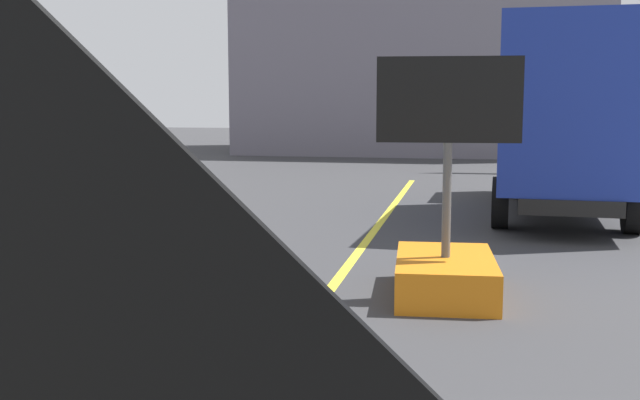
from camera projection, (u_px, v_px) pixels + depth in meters
The scene contains 6 objects.
arrow_board_trailer at pixel (446, 254), 8.64m from camera, with size 1.60×1.87×2.70m.
box_truck at pixel (562, 116), 14.49m from camera, with size 2.70×7.11×3.60m.
pickup_car at pixel (68, 243), 8.18m from camera, with size 2.35×4.70×1.38m.
highway_guide_sign at pixel (585, 59), 22.89m from camera, with size 2.79×0.18×5.00m.
far_building_block at pixel (421, 29), 31.90m from camera, with size 14.48×7.64×10.30m, color slate.
traffic_cone_mid_lane at pixel (342, 375), 5.31m from camera, with size 0.36×0.36×0.65m.
Camera 1 is at (1.60, 3.03, 2.23)m, focal length 42.69 mm.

